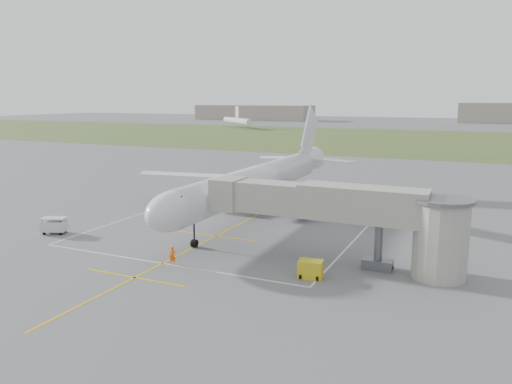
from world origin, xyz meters
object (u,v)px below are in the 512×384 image
at_px(airliner, 257,181).
at_px(ramp_worker_wing, 211,200).
at_px(gpu_unit, 310,269).
at_px(jet_bridge, 353,214).
at_px(ramp_worker_nose, 172,256).
at_px(baggage_cart, 54,225).

bearing_deg(airliner, ramp_worker_wing, 163.36).
bearing_deg(gpu_unit, jet_bridge, 54.11).
relative_size(jet_bridge, ramp_worker_wing, 14.48).
xyz_separation_m(jet_bridge, gpu_unit, (-2.39, -4.44, -4.00)).
height_order(ramp_worker_nose, ramp_worker_wing, ramp_worker_nose).
height_order(airliner, jet_bridge, airliner).
distance_m(jet_bridge, baggage_cart, 32.84).
distance_m(jet_bridge, ramp_worker_wing, 29.43).
xyz_separation_m(baggage_cart, ramp_worker_nose, (17.74, -3.36, -0.09)).
distance_m(jet_bridge, gpu_unit, 6.44).
xyz_separation_m(gpu_unit, ramp_worker_nose, (-12.35, -1.91, 0.09)).
bearing_deg(ramp_worker_wing, ramp_worker_nose, 127.13).
height_order(gpu_unit, ramp_worker_wing, ramp_worker_wing).
bearing_deg(gpu_unit, ramp_worker_nose, -178.76).
relative_size(baggage_cart, ramp_worker_wing, 1.84).
bearing_deg(jet_bridge, baggage_cart, -174.74).
xyz_separation_m(ramp_worker_nose, ramp_worker_wing, (-9.17, 23.04, -0.03)).
relative_size(gpu_unit, baggage_cart, 0.73).
xyz_separation_m(gpu_unit, baggage_cart, (-30.08, 1.45, 0.18)).
distance_m(gpu_unit, baggage_cart, 30.12).
xyz_separation_m(jet_bridge, baggage_cart, (-32.48, -2.99, -3.82)).
xyz_separation_m(airliner, jet_bridge, (15.72, -14.25, 0.35)).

